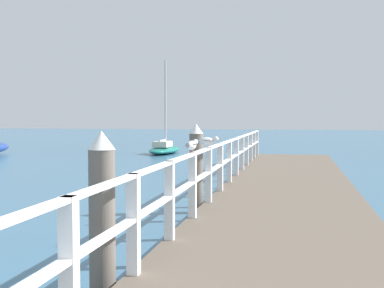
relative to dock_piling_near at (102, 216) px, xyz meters
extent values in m
cube|color=brown|center=(1.82, 6.88, -0.75)|extent=(3.05, 21.79, 0.35)
cube|color=white|center=(0.38, -1.66, -0.05)|extent=(0.12, 0.12, 1.04)
cube|color=white|center=(0.38, -0.11, -0.05)|extent=(0.12, 0.12, 1.04)
cube|color=white|center=(0.38, 1.45, -0.05)|extent=(0.12, 0.12, 1.04)
cube|color=white|center=(0.38, 3.00, -0.05)|extent=(0.12, 0.12, 1.04)
cube|color=white|center=(0.38, 4.55, -0.05)|extent=(0.12, 0.12, 1.04)
cube|color=white|center=(0.38, 6.11, -0.05)|extent=(0.12, 0.12, 1.04)
cube|color=white|center=(0.38, 7.66, -0.05)|extent=(0.12, 0.12, 1.04)
cube|color=white|center=(0.38, 9.21, -0.05)|extent=(0.12, 0.12, 1.04)
cube|color=white|center=(0.38, 10.77, -0.05)|extent=(0.12, 0.12, 1.04)
cube|color=white|center=(0.38, 12.32, -0.05)|extent=(0.12, 0.12, 1.04)
cube|color=white|center=(0.38, 13.87, -0.05)|extent=(0.12, 0.12, 1.04)
cube|color=white|center=(0.38, 15.43, -0.05)|extent=(0.12, 0.12, 1.04)
cube|color=white|center=(0.38, 16.98, -0.05)|extent=(0.12, 0.12, 1.04)
cube|color=white|center=(0.38, 6.88, 0.45)|extent=(0.10, 20.19, 0.04)
cube|color=white|center=(0.38, 6.88, 0.00)|extent=(0.10, 20.19, 0.04)
cylinder|color=#6B6056|center=(0.00, 0.00, -0.11)|extent=(0.28, 0.28, 1.63)
cone|color=white|center=(0.00, 0.00, 0.80)|extent=(0.29, 0.29, 0.20)
cylinder|color=#6B6056|center=(0.00, 5.30, -0.11)|extent=(0.28, 0.28, 1.63)
cone|color=white|center=(0.00, 5.30, 0.80)|extent=(0.29, 0.29, 0.20)
ellipsoid|color=white|center=(0.38, 2.94, 0.60)|extent=(0.17, 0.30, 0.15)
sphere|color=white|center=(0.40, 3.11, 0.64)|extent=(0.09, 0.09, 0.09)
cone|color=gold|center=(0.41, 3.18, 0.64)|extent=(0.03, 0.05, 0.02)
cone|color=#939399|center=(0.36, 2.77, 0.61)|extent=(0.08, 0.09, 0.07)
ellipsoid|color=#939399|center=(0.38, 2.94, 0.62)|extent=(0.21, 0.25, 0.04)
cylinder|color=tan|center=(0.35, 2.93, 0.50)|extent=(0.01, 0.01, 0.05)
cylinder|color=tan|center=(0.40, 2.93, 0.50)|extent=(0.01, 0.01, 0.05)
ellipsoid|color=white|center=(0.38, 4.36, 0.60)|extent=(0.29, 0.16, 0.15)
sphere|color=white|center=(0.55, 4.38, 0.64)|extent=(0.09, 0.09, 0.09)
cone|color=gold|center=(0.62, 4.39, 0.64)|extent=(0.05, 0.03, 0.02)
cone|color=#939399|center=(0.21, 4.34, 0.61)|extent=(0.09, 0.08, 0.07)
ellipsoid|color=#939399|center=(0.38, 4.36, 0.62)|extent=(0.24, 0.20, 0.04)
cylinder|color=tan|center=(0.37, 4.38, 0.50)|extent=(0.01, 0.01, 0.05)
cylinder|color=tan|center=(0.37, 4.33, 0.50)|extent=(0.01, 0.01, 0.05)
ellipsoid|color=#197266|center=(-4.95, 22.12, -0.73)|extent=(1.43, 4.11, 0.38)
cylinder|color=#B2B2B7|center=(-4.95, 22.32, 1.77)|extent=(0.10, 0.10, 4.62)
cylinder|color=#B2B2B7|center=(-4.94, 21.61, -0.19)|extent=(0.10, 1.43, 0.08)
cube|color=beige|center=(-4.94, 21.63, -0.39)|extent=(0.79, 1.48, 0.30)
camera|label=1|loc=(2.01, -5.21, 1.05)|focal=49.10mm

